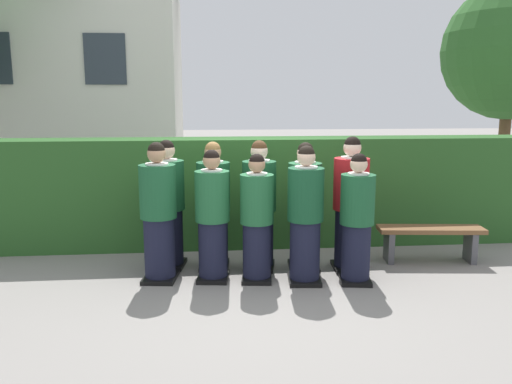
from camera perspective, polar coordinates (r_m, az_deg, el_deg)
The scene contains 15 objects.
ground_plane at distance 6.52m, azimuth 0.21°, elevation -9.51°, with size 60.00×60.00×0.00m, color gray.
student_front_row_0 at distance 6.43m, azimuth -10.50°, elevation -2.50°, with size 0.45×0.56×1.69m.
student_front_row_1 at distance 6.37m, azimuth -4.73°, elevation -2.90°, with size 0.42×0.53×1.59m.
student_front_row_2 at distance 6.33m, azimuth 0.09°, elevation -3.16°, with size 0.41×0.48×1.55m.
student_front_row_3 at distance 6.29m, azimuth 5.36°, elevation -2.83°, with size 0.43×0.54×1.65m.
student_front_row_4 at distance 6.38m, azimuth 10.85°, elevation -3.19°, with size 0.42×0.52×1.56m.
student_rear_row_0 at distance 6.92m, azimuth -9.49°, elevation -1.63°, with size 0.45×0.55×1.67m.
student_rear_row_1 at distance 6.82m, azimuth -4.61°, elevation -1.79°, with size 0.43×0.50×1.65m.
student_rear_row_2 at distance 6.76m, azimuth 0.34°, elevation -1.78°, with size 0.46×0.56×1.67m.
student_rear_row_3 at distance 6.79m, azimuth 5.27°, elevation -1.88°, with size 0.43×0.50×1.65m.
student_in_red_blazer at distance 6.82m, azimuth 10.17°, elevation -1.61°, with size 0.45×0.52×1.72m.
hedge at distance 7.90m, azimuth -0.94°, elevation 0.02°, with size 8.55×0.70×1.61m.
school_building_main at distance 14.63m, azimuth -19.42°, elevation 14.09°, with size 5.74×4.26×6.50m.
oak_tree_right at distance 12.75m, azimuth 25.88°, elevation 13.50°, with size 2.89×2.89×4.60m.
wooden_bench at distance 7.51m, azimuth 18.33°, elevation -4.59°, with size 1.43×0.50×0.48m.
Camera 1 is at (-0.60, -6.11, 2.20)m, focal length 36.99 mm.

